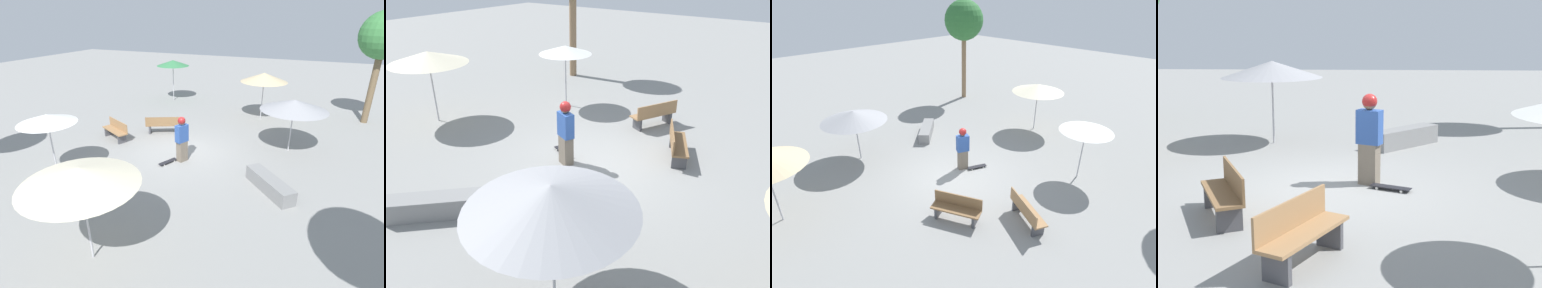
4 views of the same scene
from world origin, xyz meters
The scene contains 10 objects.
ground_plane centered at (0.00, 0.00, 0.00)m, with size 60.00×60.00×0.00m, color gray.
skater_main centered at (-0.63, -0.26, 0.97)m, with size 0.54×0.43×1.80m.
skateboard centered at (-1.04, 0.15, 0.06)m, with size 0.81×0.50×0.07m.
concrete_ledge centered at (-1.51, -3.78, 0.24)m, with size 1.83×1.81×0.48m.
bench_near centered at (0.21, 3.44, 0.43)m, with size 1.09×1.63×0.85m.
bench_far centered at (1.66, 1.81, 0.43)m, with size 1.09×1.63×0.85m.
shade_umbrella_white centered at (-3.40, 3.34, 2.11)m, with size 1.92×1.92×2.26m.
shade_umbrella_cream centered at (-6.07, -0.46, 2.20)m, with size 2.55×2.55×2.39m.
shade_umbrella_grey centered at (1.98, -3.97, 1.97)m, with size 2.66×2.66×2.19m.
palm_tree_left centered at (-7.08, -6.79, 4.80)m, with size 2.38×2.38×6.06m.
Camera 3 is at (6.71, 7.29, 6.59)m, focal length 28.00 mm.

